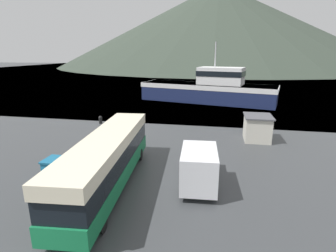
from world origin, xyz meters
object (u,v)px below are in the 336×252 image
at_px(fishing_boat, 209,89).
at_px(dock_kiosk, 257,128).
at_px(storage_bin, 54,167).
at_px(tour_bus, 108,159).
at_px(delivery_van, 199,166).

relative_size(fishing_boat, dock_kiosk, 7.77).
bearing_deg(storage_bin, tour_bus, -9.50).
bearing_deg(dock_kiosk, fishing_boat, 104.99).
relative_size(tour_bus, dock_kiosk, 4.19).
xyz_separation_m(fishing_boat, storage_bin, (-9.46, -30.64, -1.67)).
relative_size(tour_bus, delivery_van, 2.39).
distance_m(tour_bus, storage_bin, 4.57).
xyz_separation_m(delivery_van, storage_bin, (-9.93, -0.44, -0.74)).
bearing_deg(storage_bin, delivery_van, 2.54).
distance_m(fishing_boat, storage_bin, 32.11).
height_order(tour_bus, dock_kiosk, tour_bus).
bearing_deg(tour_bus, storage_bin, 165.58).
distance_m(delivery_van, storage_bin, 9.97).
height_order(delivery_van, fishing_boat, fishing_boat).
relative_size(delivery_van, storage_bin, 3.54).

